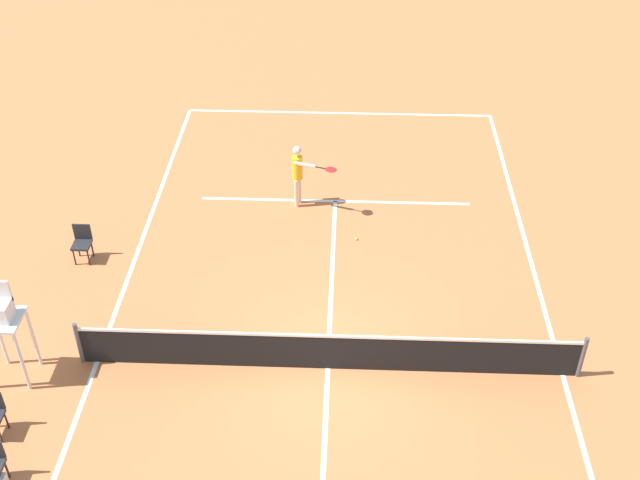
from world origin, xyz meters
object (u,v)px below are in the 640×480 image
player_serving (299,171)px  umpire_chair (1,318)px  tennis_ball (356,239)px  courtside_chair_mid (82,241)px

player_serving → umpire_chair: (5.49, 6.58, 0.52)m
player_serving → umpire_chair: 8.58m
player_serving → umpire_chair: umpire_chair is taller
umpire_chair → tennis_ball: bearing=-144.6°
tennis_ball → courtside_chair_mid: size_ratio=0.07×
player_serving → courtside_chair_mid: 5.85m
player_serving → courtside_chair_mid: (5.21, 2.60, -0.55)m
umpire_chair → courtside_chair_mid: umpire_chair is taller
player_serving → courtside_chair_mid: player_serving is taller
umpire_chair → player_serving: bearing=-129.9°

